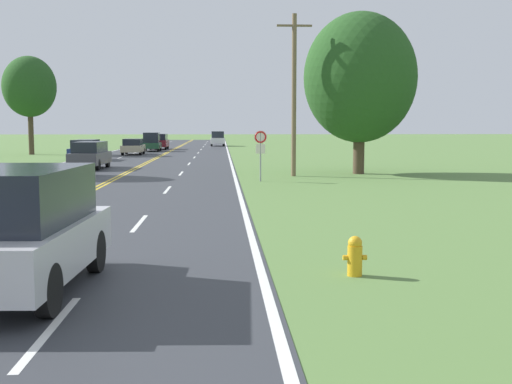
{
  "coord_description": "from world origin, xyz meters",
  "views": [
    {
      "loc": [
        5.22,
        -0.58,
        2.6
      ],
      "look_at": [
        6.02,
        13.97,
        1.1
      ],
      "focal_mm": 45.0,
      "sensor_mm": 36.0,
      "label": 1
    }
  ],
  "objects_px": {
    "fire_hydrant": "(355,256)",
    "car_silver_suv_nearest": "(18,228)",
    "traffic_sign": "(261,143)",
    "car_dark_green_van_receding": "(152,142)",
    "tree_left_verge": "(360,78)",
    "car_white_suv_horizon": "(218,138)",
    "tree_right_cluster": "(29,87)",
    "car_maroon_suv_distant": "(159,141)",
    "car_dark_blue_suv_mid_near": "(86,149)",
    "car_champagne_sedan_mid_far": "(133,147)",
    "car_dark_grey_van_approaching": "(90,155)"
  },
  "relations": [
    {
      "from": "tree_left_verge",
      "to": "car_dark_green_van_receding",
      "type": "relative_size",
      "value": 2.15
    },
    {
      "from": "traffic_sign",
      "to": "car_maroon_suv_distant",
      "type": "distance_m",
      "value": 42.78
    },
    {
      "from": "tree_right_cluster",
      "to": "car_maroon_suv_distant",
      "type": "xyz_separation_m",
      "value": [
        10.4,
        12.37,
        -5.19
      ]
    },
    {
      "from": "car_maroon_suv_distant",
      "to": "car_dark_green_van_receding",
      "type": "bearing_deg",
      "value": 177.79
    },
    {
      "from": "tree_left_verge",
      "to": "car_white_suv_horizon",
      "type": "distance_m",
      "value": 49.49
    },
    {
      "from": "tree_right_cluster",
      "to": "car_dark_green_van_receding",
      "type": "distance_m",
      "value": 13.21
    },
    {
      "from": "traffic_sign",
      "to": "car_dark_green_van_receding",
      "type": "distance_m",
      "value": 37.26
    },
    {
      "from": "fire_hydrant",
      "to": "traffic_sign",
      "type": "xyz_separation_m",
      "value": [
        -0.46,
        19.15,
        1.43
      ]
    },
    {
      "from": "fire_hydrant",
      "to": "car_dark_blue_suv_mid_near",
      "type": "xyz_separation_m",
      "value": [
        -12.53,
        38.28,
        0.49
      ]
    },
    {
      "from": "tree_right_cluster",
      "to": "car_white_suv_horizon",
      "type": "relative_size",
      "value": 2.24
    },
    {
      "from": "car_dark_green_van_receding",
      "to": "traffic_sign",
      "type": "bearing_deg",
      "value": -167.43
    },
    {
      "from": "car_silver_suv_nearest",
      "to": "car_champagne_sedan_mid_far",
      "type": "relative_size",
      "value": 1.08
    },
    {
      "from": "fire_hydrant",
      "to": "traffic_sign",
      "type": "height_order",
      "value": "traffic_sign"
    },
    {
      "from": "traffic_sign",
      "to": "car_dark_grey_van_approaching",
      "type": "height_order",
      "value": "traffic_sign"
    },
    {
      "from": "fire_hydrant",
      "to": "car_dark_grey_van_approaching",
      "type": "height_order",
      "value": "car_dark_grey_van_approaching"
    },
    {
      "from": "car_champagne_sedan_mid_far",
      "to": "traffic_sign",
      "type": "bearing_deg",
      "value": -161.65
    },
    {
      "from": "car_dark_green_van_receding",
      "to": "car_white_suv_horizon",
      "type": "bearing_deg",
      "value": -22.52
    },
    {
      "from": "car_dark_blue_suv_mid_near",
      "to": "car_white_suv_horizon",
      "type": "height_order",
      "value": "car_white_suv_horizon"
    },
    {
      "from": "tree_left_verge",
      "to": "car_champagne_sedan_mid_far",
      "type": "distance_m",
      "value": 29.08
    },
    {
      "from": "car_dark_green_van_receding",
      "to": "car_silver_suv_nearest",
      "type": "bearing_deg",
      "value": -177.31
    },
    {
      "from": "tree_left_verge",
      "to": "car_white_suv_horizon",
      "type": "height_order",
      "value": "tree_left_verge"
    },
    {
      "from": "traffic_sign",
      "to": "car_white_suv_horizon",
      "type": "xyz_separation_m",
      "value": [
        -2.27,
        53.22,
        -0.79
      ]
    },
    {
      "from": "traffic_sign",
      "to": "car_white_suv_horizon",
      "type": "height_order",
      "value": "traffic_sign"
    },
    {
      "from": "fire_hydrant",
      "to": "tree_right_cluster",
      "type": "height_order",
      "value": "tree_right_cluster"
    },
    {
      "from": "tree_right_cluster",
      "to": "car_dark_grey_van_approaching",
      "type": "xyz_separation_m",
      "value": [
        9.32,
        -20.2,
        -5.23
      ]
    },
    {
      "from": "car_champagne_sedan_mid_far",
      "to": "car_white_suv_horizon",
      "type": "xyz_separation_m",
      "value": [
        7.54,
        24.45,
        0.26
      ]
    },
    {
      "from": "car_dark_grey_van_approaching",
      "to": "car_dark_blue_suv_mid_near",
      "type": "relative_size",
      "value": 1.03
    },
    {
      "from": "car_champagne_sedan_mid_far",
      "to": "car_dark_blue_suv_mid_near",
      "type": "bearing_deg",
      "value": 166.33
    },
    {
      "from": "car_dark_grey_van_approaching",
      "to": "car_champagne_sedan_mid_far",
      "type": "height_order",
      "value": "car_dark_grey_van_approaching"
    },
    {
      "from": "tree_left_verge",
      "to": "car_champagne_sedan_mid_far",
      "type": "bearing_deg",
      "value": 122.53
    },
    {
      "from": "car_maroon_suv_distant",
      "to": "car_champagne_sedan_mid_far",
      "type": "bearing_deg",
      "value": 175.02
    },
    {
      "from": "tree_left_verge",
      "to": "car_maroon_suv_distant",
      "type": "relative_size",
      "value": 1.92
    },
    {
      "from": "car_dark_blue_suv_mid_near",
      "to": "car_dark_green_van_receding",
      "type": "bearing_deg",
      "value": -10.37
    },
    {
      "from": "traffic_sign",
      "to": "car_maroon_suv_distant",
      "type": "xyz_separation_m",
      "value": [
        -8.7,
        41.87,
        -0.87
      ]
    },
    {
      "from": "car_dark_blue_suv_mid_near",
      "to": "car_white_suv_horizon",
      "type": "distance_m",
      "value": 35.48
    },
    {
      "from": "tree_right_cluster",
      "to": "traffic_sign",
      "type": "bearing_deg",
      "value": -57.09
    },
    {
      "from": "traffic_sign",
      "to": "tree_right_cluster",
      "type": "bearing_deg",
      "value": 122.91
    },
    {
      "from": "car_dark_grey_van_approaching",
      "to": "car_dark_blue_suv_mid_near",
      "type": "xyz_separation_m",
      "value": [
        -2.3,
        9.82,
        -0.03
      ]
    },
    {
      "from": "tree_right_cluster",
      "to": "tree_left_verge",
      "type": "bearing_deg",
      "value": -45.25
    },
    {
      "from": "tree_right_cluster",
      "to": "car_white_suv_horizon",
      "type": "bearing_deg",
      "value": 54.66
    },
    {
      "from": "fire_hydrant",
      "to": "car_champagne_sedan_mid_far",
      "type": "relative_size",
      "value": 0.17
    },
    {
      "from": "car_dark_green_van_receding",
      "to": "fire_hydrant",
      "type": "bearing_deg",
      "value": -171.66
    },
    {
      "from": "car_dark_green_van_receding",
      "to": "car_maroon_suv_distant",
      "type": "xyz_separation_m",
      "value": [
        0.21,
        5.7,
        -0.08
      ]
    },
    {
      "from": "traffic_sign",
      "to": "car_maroon_suv_distant",
      "type": "relative_size",
      "value": 0.53
    },
    {
      "from": "tree_left_verge",
      "to": "car_champagne_sedan_mid_far",
      "type": "height_order",
      "value": "tree_left_verge"
    },
    {
      "from": "fire_hydrant",
      "to": "car_silver_suv_nearest",
      "type": "xyz_separation_m",
      "value": [
        -5.48,
        -0.79,
        0.66
      ]
    },
    {
      "from": "traffic_sign",
      "to": "tree_left_verge",
      "type": "distance_m",
      "value": 8.0
    },
    {
      "from": "tree_left_verge",
      "to": "tree_right_cluster",
      "type": "relative_size",
      "value": 0.98
    },
    {
      "from": "car_champagne_sedan_mid_far",
      "to": "tree_right_cluster",
      "type": "bearing_deg",
      "value": 85.02
    },
    {
      "from": "tree_right_cluster",
      "to": "car_silver_suv_nearest",
      "type": "bearing_deg",
      "value": -74.11
    }
  ]
}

